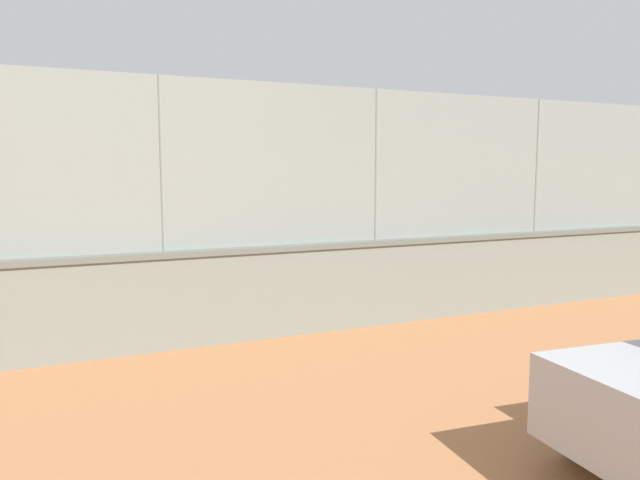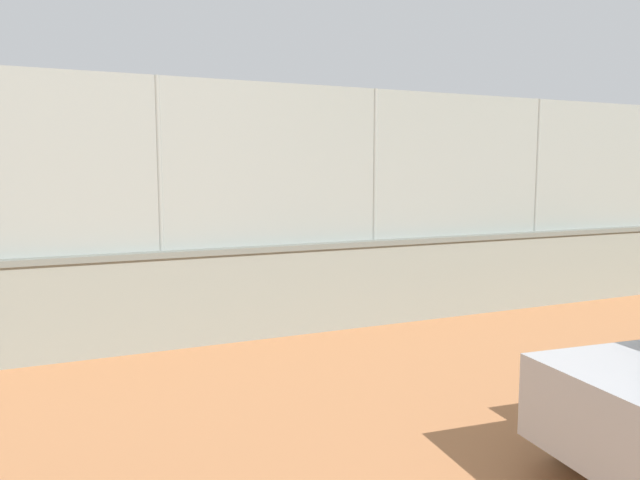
# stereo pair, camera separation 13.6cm
# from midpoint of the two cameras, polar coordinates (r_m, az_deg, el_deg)

# --- Properties ---
(ground_plane) EXTENTS (260.00, 260.00, 0.00)m
(ground_plane) POSITION_cam_midpoint_polar(r_m,az_deg,el_deg) (18.98, -8.85, -0.69)
(ground_plane) COLOR #B27247
(perimeter_wall) EXTENTS (22.90, 0.65, 1.31)m
(perimeter_wall) POSITION_cam_midpoint_polar(r_m,az_deg,el_deg) (8.78, -3.71, -4.65)
(perimeter_wall) COLOR gray
(perimeter_wall) RESTS_ON ground_plane
(fence_panel_on_wall) EXTENTS (22.51, 0.27, 2.28)m
(fence_panel_on_wall) POSITION_cam_midpoint_polar(r_m,az_deg,el_deg) (8.62, -3.80, 7.09)
(fence_panel_on_wall) COLOR gray
(fence_panel_on_wall) RESTS_ON perimeter_wall
(player_at_service_line) EXTENTS (1.24, 0.76, 1.62)m
(player_at_service_line) POSITION_cam_midpoint_polar(r_m,az_deg,el_deg) (14.73, 17.58, 0.76)
(player_at_service_line) COLOR black
(player_at_service_line) RESTS_ON ground_plane
(player_foreground_swinging) EXTENTS (0.75, 1.27, 1.68)m
(player_foreground_swinging) POSITION_cam_midpoint_polar(r_m,az_deg,el_deg) (11.18, -17.73, -0.80)
(player_foreground_swinging) COLOR navy
(player_foreground_swinging) RESTS_ON ground_plane
(sports_ball) EXTENTS (0.19, 0.19, 0.19)m
(sports_ball) POSITION_cam_midpoint_polar(r_m,az_deg,el_deg) (13.79, 20.86, 0.67)
(sports_ball) COLOR orange
(courtside_bench) EXTENTS (1.60, 0.39, 0.87)m
(courtside_bench) POSITION_cam_midpoint_polar(r_m,az_deg,el_deg) (9.26, -26.73, -6.01)
(courtside_bench) COLOR gray
(courtside_bench) RESTS_ON ground_plane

